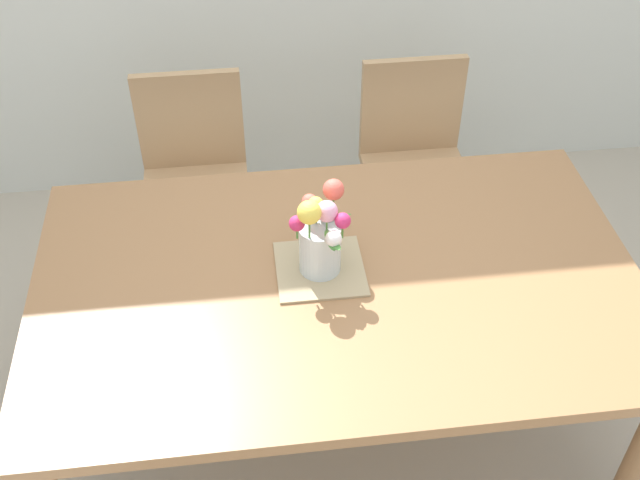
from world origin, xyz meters
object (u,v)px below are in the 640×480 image
object	(u,v)px
dining_table	(337,294)
flower_vase	(321,234)
chair_right	(414,155)
chair_left	(195,171)

from	to	relation	value
dining_table	flower_vase	size ratio (longest dim) A/B	6.37
chair_right	flower_vase	size ratio (longest dim) A/B	3.12
flower_vase	chair_left	bearing A→B (deg)	114.98
chair_left	chair_right	bearing A→B (deg)	-180.00
chair_left	chair_right	size ratio (longest dim) A/B	1.00
chair_left	flower_vase	bearing A→B (deg)	114.98
chair_left	chair_right	world-z (taller)	same
dining_table	chair_right	world-z (taller)	chair_right
chair_left	dining_table	bearing A→B (deg)	116.44
dining_table	chair_right	size ratio (longest dim) A/B	2.04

